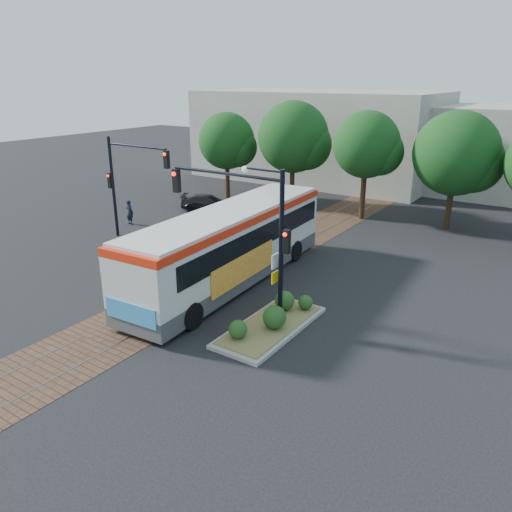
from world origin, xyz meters
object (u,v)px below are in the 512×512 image
object	(u,v)px
parked_car	(208,203)
officer	(130,212)
city_bus	(231,242)
signal_pole_main	(253,221)
traffic_island	(272,320)
signal_pole_left	(125,175)

from	to	relation	value
parked_car	officer	bearing A→B (deg)	137.38
city_bus	signal_pole_main	distance (m)	4.75
officer	parked_car	distance (m)	6.05
city_bus	traffic_island	xyz separation A→B (m)	(4.10, -2.90, -1.64)
city_bus	officer	world-z (taller)	city_bus
traffic_island	parked_car	distance (m)	18.64
signal_pole_main	parked_car	bearing A→B (deg)	134.74
traffic_island	signal_pole_left	distance (m)	14.50
traffic_island	signal_pole_main	size ratio (longest dim) A/B	0.87
officer	parked_car	world-z (taller)	officer
city_bus	officer	distance (m)	12.25
signal_pole_left	parked_car	size ratio (longest dim) A/B	1.52
traffic_island	parked_car	bearing A→B (deg)	136.64
signal_pole_left	officer	size ratio (longest dim) A/B	3.71
city_bus	traffic_island	distance (m)	5.28
signal_pole_main	signal_pole_left	xyz separation A→B (m)	(-12.23, 4.80, -0.29)
traffic_island	signal_pole_main	distance (m)	3.95
parked_car	city_bus	bearing A→B (deg)	-159.67
city_bus	signal_pole_main	world-z (taller)	signal_pole_main
signal_pole_main	parked_car	distance (m)	18.25
signal_pole_left	traffic_island	bearing A→B (deg)	-20.36
city_bus	signal_pole_left	distance (m)	9.50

